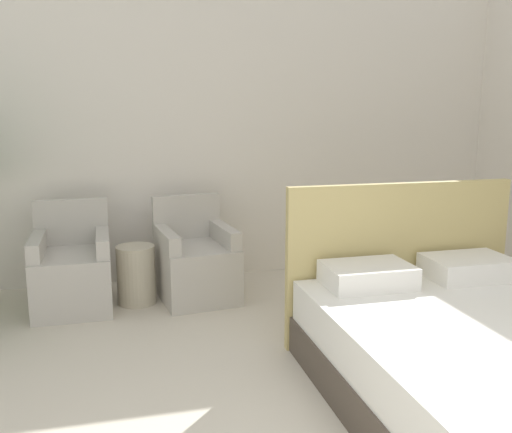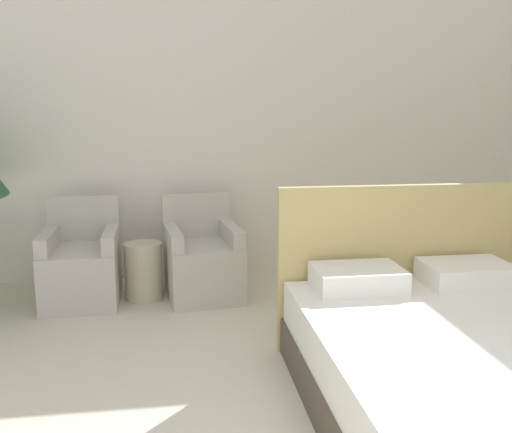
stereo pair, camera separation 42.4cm
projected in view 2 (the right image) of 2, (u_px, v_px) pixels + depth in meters
The scene contains 5 objects.
wall_back at pixel (205, 123), 5.28m from camera, with size 10.00×0.06×2.90m.
bed at pixel (467, 371), 2.95m from camera, with size 1.63×2.14×1.11m.
armchair_near_window_left at pixel (82, 269), 4.72m from camera, with size 0.61×0.69×0.85m.
armchair_near_window_right at pixel (203, 264), 4.86m from camera, with size 0.68×0.75×0.85m.
side_table at pixel (144, 271), 4.80m from camera, with size 0.32×0.32×0.48m.
Camera 2 is at (-0.30, -1.14, 1.64)m, focal length 40.00 mm.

